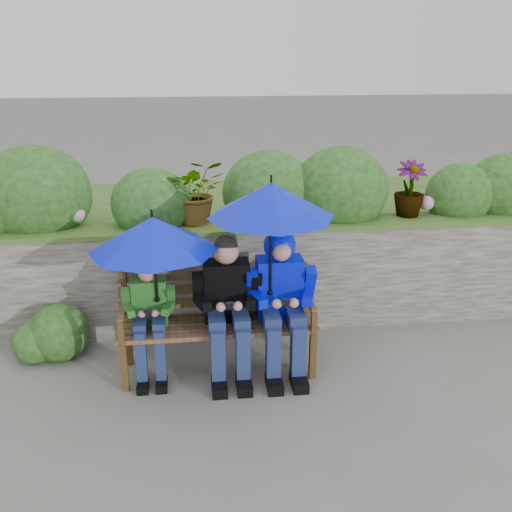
{
  "coord_description": "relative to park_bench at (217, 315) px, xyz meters",
  "views": [
    {
      "loc": [
        -0.54,
        -4.29,
        2.55
      ],
      "look_at": [
        0.0,
        0.1,
        0.95
      ],
      "focal_mm": 40.0,
      "sensor_mm": 36.0,
      "label": 1
    }
  ],
  "objects": [
    {
      "name": "boy_left",
      "position": [
        -0.55,
        -0.06,
        0.08
      ],
      "size": [
        0.42,
        0.49,
        0.99
      ],
      "color": "#235F19",
      "rests_on": "ground"
    },
    {
      "name": "park_bench",
      "position": [
        0.0,
        0.0,
        0.0
      ],
      "size": [
        1.62,
        0.47,
        0.85
      ],
      "color": "#4B3418",
      "rests_on": "ground"
    },
    {
      "name": "umbrella_right",
      "position": [
        0.43,
        -0.09,
        0.99
      ],
      "size": [
        1.0,
        1.0,
        0.99
      ],
      "color": "#081AE1",
      "rests_on": "ground"
    },
    {
      "name": "umbrella_left",
      "position": [
        -0.48,
        -0.07,
        0.74
      ],
      "size": [
        1.0,
        1.0,
        0.76
      ],
      "color": "#081AE1",
      "rests_on": "ground"
    },
    {
      "name": "boy_right",
      "position": [
        0.52,
        -0.07,
        0.21
      ],
      "size": [
        0.57,
        0.69,
        1.19
      ],
      "color": "#0409E1",
      "rests_on": "ground"
    },
    {
      "name": "garden_backdrop",
      "position": [
        0.31,
        1.6,
        0.15
      ],
      "size": [
        8.0,
        2.86,
        1.8
      ],
      "color": "#575347",
      "rests_on": "ground"
    },
    {
      "name": "boy_middle",
      "position": [
        0.08,
        -0.08,
        0.15
      ],
      "size": [
        0.56,
        0.64,
        1.17
      ],
      "color": "black",
      "rests_on": "ground"
    },
    {
      "name": "ground",
      "position": [
        0.34,
        0.01,
        -0.49
      ],
      "size": [
        60.0,
        60.0,
        0.0
      ],
      "primitive_type": "plane",
      "color": "#64655A",
      "rests_on": "ground"
    }
  ]
}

